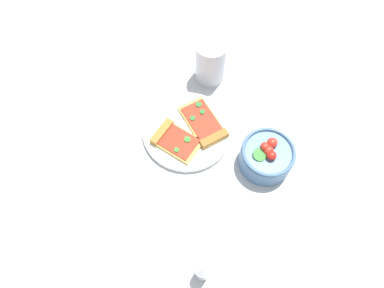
{
  "coord_description": "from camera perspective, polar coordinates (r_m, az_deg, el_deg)",
  "views": [
    {
      "loc": [
        0.35,
        0.22,
        0.81
      ],
      "look_at": [
        0.03,
        0.0,
        0.03
      ],
      "focal_mm": 33.55,
      "sensor_mm": 36.0,
      "label": 1
    }
  ],
  "objects": [
    {
      "name": "ground_plane",
      "position": [
        0.91,
        1.13,
        0.69
      ],
      "size": [
        2.4,
        2.4,
        0.0
      ],
      "primitive_type": "plane",
      "color": "#B2B7BC",
      "rests_on": "ground"
    },
    {
      "name": "plate",
      "position": [
        0.91,
        -0.92,
        1.92
      ],
      "size": [
        0.23,
        0.23,
        0.01
      ],
      "primitive_type": "cylinder",
      "color": "silver",
      "rests_on": "ground_plane"
    },
    {
      "name": "pizza_slice_near",
      "position": [
        0.91,
        2.04,
        3.08
      ],
      "size": [
        0.12,
        0.15,
        0.02
      ],
      "color": "#E5B256",
      "rests_on": "plate"
    },
    {
      "name": "pizza_slice_far",
      "position": [
        0.89,
        -2.95,
        0.75
      ],
      "size": [
        0.08,
        0.11,
        0.02
      ],
      "color": "#E5B256",
      "rests_on": "plate"
    },
    {
      "name": "salad_bowl",
      "position": [
        0.87,
        11.76,
        -1.91
      ],
      "size": [
        0.13,
        0.13,
        0.08
      ],
      "color": "#4C7299",
      "rests_on": "ground_plane"
    },
    {
      "name": "soda_glass",
      "position": [
        0.97,
        2.94,
        12.76
      ],
      "size": [
        0.08,
        0.08,
        0.12
      ],
      "color": "silver",
      "rests_on": "ground_plane"
    },
    {
      "name": "paper_napkin",
      "position": [
        0.95,
        -14.18,
        2.41
      ],
      "size": [
        0.15,
        0.13,
        0.0
      ],
      "primitive_type": "cube",
      "rotation": [
        0.0,
        0.0,
        0.25
      ],
      "color": "white",
      "rests_on": "ground_plane"
    },
    {
      "name": "pepper_shaker",
      "position": [
        0.78,
        1.7,
        -19.64
      ],
      "size": [
        0.03,
        0.03,
        0.08
      ],
      "color": "silver",
      "rests_on": "ground_plane"
    }
  ]
}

